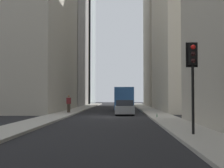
# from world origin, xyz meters

# --- Properties ---
(ground_plane) EXTENTS (135.00, 135.00, 0.00)m
(ground_plane) POSITION_xyz_m (0.00, 0.00, 0.00)
(ground_plane) COLOR black
(sidewalk_right) EXTENTS (90.00, 2.20, 0.14)m
(sidewalk_right) POSITION_xyz_m (0.00, 4.50, 0.07)
(sidewalk_right) COLOR #A8A399
(sidewalk_right) RESTS_ON ground_plane
(sidewalk_left) EXTENTS (90.00, 2.20, 0.14)m
(sidewalk_left) POSITION_xyz_m (0.00, -4.50, 0.07)
(sidewalk_left) COLOR #A8A399
(sidewalk_left) RESTS_ON ground_plane
(building_left_far) EXTENTS (15.54, 10.00, 30.28)m
(building_left_far) POSITION_xyz_m (30.39, -10.60, 15.14)
(building_left_far) COLOR #A8A091
(building_left_far) RESTS_ON ground_plane
(building_left_midfar) EXTENTS (16.38, 10.50, 21.70)m
(building_left_midfar) POSITION_xyz_m (11.41, -10.59, 10.86)
(building_left_midfar) COLOR beige
(building_left_midfar) RESTS_ON ground_plane
(building_right_far) EXTENTS (19.88, 10.00, 29.36)m
(building_right_far) POSITION_xyz_m (30.05, 10.60, 14.68)
(building_right_far) COLOR gray
(building_right_far) RESTS_ON ground_plane
(building_right_midfar) EXTENTS (19.30, 10.50, 26.37)m
(building_right_midfar) POSITION_xyz_m (10.87, 10.59, 13.20)
(building_right_midfar) COLOR #A8A091
(building_right_midfar) RESTS_ON ground_plane
(delivery_truck) EXTENTS (6.46, 2.25, 2.84)m
(delivery_truck) POSITION_xyz_m (11.83, -1.40, 1.46)
(delivery_truck) COLOR #285699
(delivery_truck) RESTS_ON ground_plane
(hatchback_grey) EXTENTS (4.30, 1.78, 1.42)m
(hatchback_grey) POSITION_xyz_m (2.98, -1.40, 0.66)
(hatchback_grey) COLOR slate
(hatchback_grey) RESTS_ON ground_plane
(traffic_light_foreground) EXTENTS (0.43, 0.52, 4.02)m
(traffic_light_foreground) POSITION_xyz_m (-13.38, -4.23, 3.10)
(traffic_light_foreground) COLOR black
(traffic_light_foreground) RESTS_ON sidewalk_left
(pedestrian) EXTENTS (0.26, 0.44, 1.76)m
(pedestrian) POSITION_xyz_m (4.66, 4.26, 1.10)
(pedestrian) COLOR #473D33
(pedestrian) RESTS_ON sidewalk_right
(discarded_bottle) EXTENTS (0.07, 0.07, 0.27)m
(discarded_bottle) POSITION_xyz_m (-2.15, -3.91, 0.25)
(discarded_bottle) COLOR #236033
(discarded_bottle) RESTS_ON sidewalk_left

